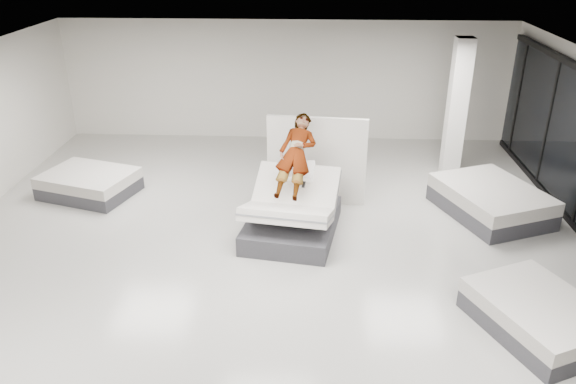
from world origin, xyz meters
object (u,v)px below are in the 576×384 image
at_px(person, 296,165).
at_px(flat_bed_right_far, 491,201).
at_px(flat_bed_left_far, 89,184).
at_px(remote, 304,185).
at_px(hero_bed, 292,214).
at_px(column, 457,109).
at_px(divider_panel, 316,161).
at_px(flat_bed_right_near, 539,316).

bearing_deg(person, flat_bed_right_far, 19.70).
xyz_separation_m(person, flat_bed_left_far, (-4.56, 1.26, -1.04)).
bearing_deg(flat_bed_right_far, remote, -163.86).
bearing_deg(hero_bed, flat_bed_left_far, 160.90).
xyz_separation_m(hero_bed, flat_bed_right_far, (3.98, 1.01, -0.11)).
bearing_deg(column, divider_panel, -152.66).
bearing_deg(flat_bed_left_far, remote, -19.17).
bearing_deg(column, remote, -137.16).
relative_size(hero_bed, column, 0.74).
distance_m(flat_bed_right_far, flat_bed_right_near, 3.73).
bearing_deg(person, divider_panel, 80.36).
height_order(hero_bed, flat_bed_right_far, hero_bed).
distance_m(hero_bed, column, 4.86).
distance_m(person, remote, 0.47).
bearing_deg(flat_bed_right_near, flat_bed_left_far, 152.39).
height_order(hero_bed, flat_bed_left_far, hero_bed).
height_order(hero_bed, column, column).
xyz_separation_m(hero_bed, column, (3.59, 3.06, 1.19)).
bearing_deg(hero_bed, column, 40.40).
height_order(person, remote, person).
relative_size(divider_panel, column, 0.64).
distance_m(person, column, 4.50).
bearing_deg(person, remote, -57.85).
height_order(flat_bed_right_far, flat_bed_left_far, flat_bed_right_far).
bearing_deg(column, flat_bed_right_far, -79.12).
relative_size(person, flat_bed_right_near, 0.79).
relative_size(flat_bed_right_near, flat_bed_left_far, 1.04).
bearing_deg(remote, flat_bed_right_near, -27.91).
height_order(hero_bed, divider_panel, divider_panel).
height_order(remote, flat_bed_left_far, remote).
relative_size(flat_bed_left_far, column, 0.68).
bearing_deg(flat_bed_right_far, flat_bed_right_near, -95.25).
bearing_deg(person, flat_bed_left_far, 174.02).
bearing_deg(person, flat_bed_right_near, -30.43).
bearing_deg(person, hero_bed, -90.00).
relative_size(person, column, 0.56).
xyz_separation_m(hero_bed, remote, (0.21, -0.08, 0.66)).
bearing_deg(flat_bed_right_far, hero_bed, -165.74).
bearing_deg(divider_panel, remote, -92.67).
bearing_deg(hero_bed, person, 80.54).
relative_size(remote, flat_bed_right_near, 0.06).
height_order(divider_panel, column, column).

